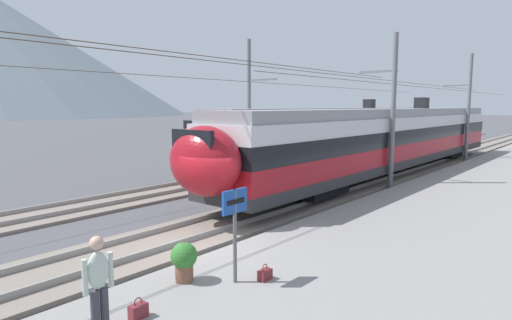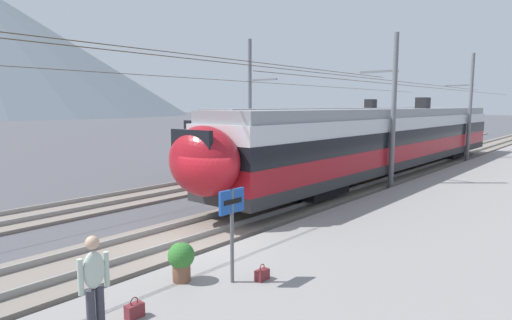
{
  "view_description": "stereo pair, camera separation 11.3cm",
  "coord_description": "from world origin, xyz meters",
  "px_view_note": "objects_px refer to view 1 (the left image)",
  "views": [
    {
      "loc": [
        -7.74,
        -8.78,
        4.01
      ],
      "look_at": [
        6.65,
        3.39,
        1.61
      ],
      "focal_mm": 29.89,
      "sensor_mm": 36.0,
      "label": 1
    },
    {
      "loc": [
        -7.67,
        -8.86,
        4.01
      ],
      "look_at": [
        6.65,
        3.39,
        1.61
      ],
      "focal_mm": 29.89,
      "sensor_mm": 36.0,
      "label": 2
    }
  ],
  "objects_px": {
    "train_far_track": "(340,130)",
    "catenary_mast_far_side": "(251,103)",
    "catenary_mast_east": "(467,106)",
    "handbag_near_sign": "(265,274)",
    "catenary_mast_mid": "(391,109)",
    "potted_plant_platform_edge": "(184,258)",
    "platform_sign": "(235,214)",
    "handbag_beside_passenger": "(138,311)",
    "passenger_walking": "(98,281)",
    "train_near_platform": "(390,137)"
  },
  "relations": [
    {
      "from": "train_far_track",
      "to": "catenary_mast_far_side",
      "type": "bearing_deg",
      "value": 167.12
    },
    {
      "from": "catenary_mast_east",
      "to": "handbag_near_sign",
      "type": "height_order",
      "value": "catenary_mast_east"
    },
    {
      "from": "catenary_mast_mid",
      "to": "catenary_mast_east",
      "type": "distance_m",
      "value": 13.44
    },
    {
      "from": "catenary_mast_far_side",
      "to": "potted_plant_platform_edge",
      "type": "height_order",
      "value": "catenary_mast_far_side"
    },
    {
      "from": "platform_sign",
      "to": "potted_plant_platform_edge",
      "type": "bearing_deg",
      "value": 127.41
    },
    {
      "from": "handbag_beside_passenger",
      "to": "catenary_mast_far_side",
      "type": "bearing_deg",
      "value": 35.16
    },
    {
      "from": "catenary_mast_mid",
      "to": "catenary_mast_far_side",
      "type": "distance_m",
      "value": 9.28
    },
    {
      "from": "train_far_track",
      "to": "potted_plant_platform_edge",
      "type": "bearing_deg",
      "value": -158.48
    },
    {
      "from": "catenary_mast_east",
      "to": "handbag_near_sign",
      "type": "xyz_separation_m",
      "value": [
        -26.43,
        -2.79,
        -3.57
      ]
    },
    {
      "from": "catenary_mast_mid",
      "to": "handbag_beside_passenger",
      "type": "relative_size",
      "value": 113.08
    },
    {
      "from": "handbag_beside_passenger",
      "to": "platform_sign",
      "type": "bearing_deg",
      "value": -6.37
    },
    {
      "from": "catenary_mast_mid",
      "to": "passenger_walking",
      "type": "relative_size",
      "value": 25.72
    },
    {
      "from": "catenary_mast_east",
      "to": "train_far_track",
      "type": "bearing_deg",
      "value": 123.49
    },
    {
      "from": "handbag_beside_passenger",
      "to": "potted_plant_platform_edge",
      "type": "height_order",
      "value": "potted_plant_platform_edge"
    },
    {
      "from": "catenary_mast_east",
      "to": "handbag_near_sign",
      "type": "distance_m",
      "value": 26.81
    },
    {
      "from": "train_near_platform",
      "to": "catenary_mast_mid",
      "type": "distance_m",
      "value": 4.3
    },
    {
      "from": "train_near_platform",
      "to": "train_far_track",
      "type": "distance_m",
      "value": 7.64
    },
    {
      "from": "train_near_platform",
      "to": "catenary_mast_far_side",
      "type": "xyz_separation_m",
      "value": [
        -3.21,
        7.74,
        1.95
      ]
    },
    {
      "from": "platform_sign",
      "to": "handbag_beside_passenger",
      "type": "distance_m",
      "value": 2.62
    },
    {
      "from": "catenary_mast_mid",
      "to": "handbag_near_sign",
      "type": "relative_size",
      "value": 121.89
    },
    {
      "from": "potted_plant_platform_edge",
      "to": "handbag_beside_passenger",
      "type": "bearing_deg",
      "value": -158.62
    },
    {
      "from": "potted_plant_platform_edge",
      "to": "train_near_platform",
      "type": "bearing_deg",
      "value": 9.7
    },
    {
      "from": "catenary_mast_mid",
      "to": "potted_plant_platform_edge",
      "type": "distance_m",
      "value": 14.57
    },
    {
      "from": "catenary_mast_east",
      "to": "handbag_beside_passenger",
      "type": "distance_m",
      "value": 29.46
    },
    {
      "from": "train_near_platform",
      "to": "catenary_mast_far_side",
      "type": "height_order",
      "value": "catenary_mast_far_side"
    },
    {
      "from": "handbag_near_sign",
      "to": "handbag_beside_passenger",
      "type": "bearing_deg",
      "value": 166.53
    },
    {
      "from": "platform_sign",
      "to": "catenary_mast_east",
      "type": "bearing_deg",
      "value": 5.06
    },
    {
      "from": "passenger_walking",
      "to": "potted_plant_platform_edge",
      "type": "relative_size",
      "value": 1.99
    },
    {
      "from": "handbag_beside_passenger",
      "to": "catenary_mast_mid",
      "type": "bearing_deg",
      "value": 7.74
    },
    {
      "from": "train_near_platform",
      "to": "train_far_track",
      "type": "bearing_deg",
      "value": 50.5
    },
    {
      "from": "platform_sign",
      "to": "catenary_mast_far_side",
      "type": "bearing_deg",
      "value": 39.86
    },
    {
      "from": "handbag_beside_passenger",
      "to": "handbag_near_sign",
      "type": "relative_size",
      "value": 1.08
    },
    {
      "from": "potted_plant_platform_edge",
      "to": "catenary_mast_mid",
      "type": "bearing_deg",
      "value": 6.14
    },
    {
      "from": "train_far_track",
      "to": "catenary_mast_far_side",
      "type": "distance_m",
      "value": 8.5
    },
    {
      "from": "handbag_beside_passenger",
      "to": "train_near_platform",
      "type": "bearing_deg",
      "value": 10.7
    },
    {
      "from": "potted_plant_platform_edge",
      "to": "handbag_near_sign",
      "type": "bearing_deg",
      "value": -47.54
    },
    {
      "from": "train_far_track",
      "to": "handbag_beside_passenger",
      "type": "bearing_deg",
      "value": -158.49
    },
    {
      "from": "catenary_mast_far_side",
      "to": "potted_plant_platform_edge",
      "type": "xyz_separation_m",
      "value": [
        -14.61,
        -10.78,
        -3.39
      ]
    },
    {
      "from": "train_far_track",
      "to": "platform_sign",
      "type": "distance_m",
      "value": 24.11
    },
    {
      "from": "train_far_track",
      "to": "catenary_mast_mid",
      "type": "relative_size",
      "value": 0.67
    },
    {
      "from": "handbag_beside_passenger",
      "to": "handbag_near_sign",
      "type": "distance_m",
      "value": 2.81
    },
    {
      "from": "train_far_track",
      "to": "handbag_near_sign",
      "type": "relative_size",
      "value": 81.66
    },
    {
      "from": "catenary_mast_east",
      "to": "potted_plant_platform_edge",
      "type": "distance_m",
      "value": 27.82
    },
    {
      "from": "train_far_track",
      "to": "handbag_near_sign",
      "type": "height_order",
      "value": "train_far_track"
    },
    {
      "from": "train_near_platform",
      "to": "potted_plant_platform_edge",
      "type": "xyz_separation_m",
      "value": [
        -17.82,
        -3.05,
        -1.44
      ]
    },
    {
      "from": "train_far_track",
      "to": "handbag_beside_passenger",
      "type": "distance_m",
      "value": 26.13
    },
    {
      "from": "catenary_mast_mid",
      "to": "passenger_walking",
      "type": "distance_m",
      "value": 16.84
    },
    {
      "from": "platform_sign",
      "to": "train_near_platform",
      "type": "bearing_deg",
      "value": 12.85
    },
    {
      "from": "train_near_platform",
      "to": "handbag_beside_passenger",
      "type": "bearing_deg",
      "value": -169.3
    },
    {
      "from": "handbag_near_sign",
      "to": "catenary_mast_mid",
      "type": "bearing_deg",
      "value": 12.13
    }
  ]
}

